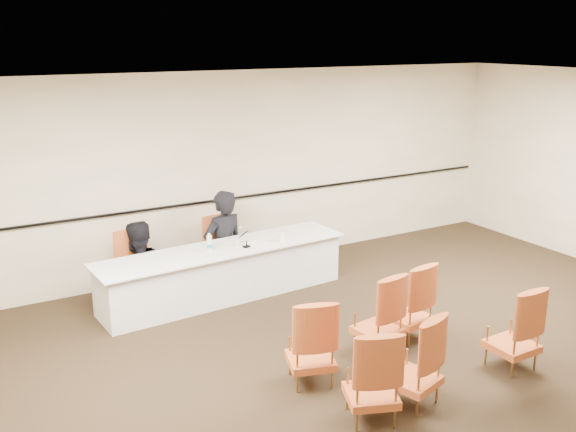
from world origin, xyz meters
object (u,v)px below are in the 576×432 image
at_px(drinking_glass, 238,242).
at_px(panelist_main_chair, 224,250).
at_px(panelist_second, 138,279).
at_px(aud_chair_front_right, 409,300).
at_px(aud_chair_back_right, 513,327).
at_px(aud_chair_back_left, 372,374).
at_px(aud_chair_front_mid, 378,312).
at_px(microphone, 246,238).
at_px(panel_table, 224,273).
at_px(panelist_main, 224,252).
at_px(aud_chair_back_mid, 413,359).
at_px(water_bottle, 209,242).
at_px(coffee_cup, 281,237).
at_px(aud_chair_front_left, 311,340).
at_px(panelist_second_chair, 137,267).

bearing_deg(drinking_glass, panelist_main_chair, 86.36).
bearing_deg(panelist_second, drinking_glass, 137.78).
distance_m(panelist_main_chair, drinking_glass, 0.63).
bearing_deg(panelist_main_chair, drinking_glass, -97.07).
bearing_deg(panelist_main_chair, aud_chair_front_right, -71.27).
bearing_deg(aud_chair_back_right, aud_chair_back_left, -179.65).
bearing_deg(aud_chair_front_mid, microphone, 96.19).
height_order(panel_table, aud_chair_back_right, aud_chair_back_right).
bearing_deg(drinking_glass, aud_chair_back_left, -94.22).
xyz_separation_m(panel_table, aud_chair_front_mid, (0.86, -2.31, 0.12)).
bearing_deg(panelist_main, panel_table, 54.34).
bearing_deg(aud_chair_front_mid, aud_chair_back_mid, -118.14).
bearing_deg(panelist_main_chair, aud_chair_back_right, -70.61).
relative_size(water_bottle, aud_chair_back_mid, 0.25).
bearing_deg(drinking_glass, coffee_cup, -9.53).
xyz_separation_m(panelist_main, aud_chair_front_left, (-0.42, -3.07, 0.03)).
bearing_deg(panelist_second, aud_chair_back_right, 106.52).
distance_m(panelist_main_chair, aud_chair_front_mid, 2.93).
xyz_separation_m(drinking_glass, aud_chair_front_left, (-0.38, -2.50, -0.28)).
xyz_separation_m(panel_table, panelist_second, (-1.06, 0.47, -0.06)).
relative_size(panelist_second_chair, aud_chair_back_right, 1.00).
bearing_deg(aud_chair_back_right, water_bottle, 121.42).
relative_size(panel_table, aud_chair_back_mid, 3.72).
height_order(panelist_second_chair, aud_chair_front_right, same).
xyz_separation_m(aud_chair_front_left, aud_chair_back_right, (2.05, -0.82, 0.00)).
xyz_separation_m(aud_chair_back_left, aud_chair_back_mid, (0.51, 0.02, 0.00)).
distance_m(drinking_glass, aud_chair_front_left, 2.55).
xyz_separation_m(panelist_main_chair, aud_chair_front_right, (1.13, -2.77, 0.00)).
height_order(panel_table, aud_chair_front_mid, aud_chair_front_mid).
xyz_separation_m(aud_chair_front_mid, aud_chair_back_right, (1.03, -1.02, 0.00)).
xyz_separation_m(panel_table, aud_chair_front_right, (1.38, -2.22, 0.12)).
xyz_separation_m(water_bottle, aud_chair_front_mid, (1.06, -2.31, -0.35)).
bearing_deg(coffee_cup, water_bottle, 173.73).
distance_m(panelist_main_chair, water_bottle, 0.80).
height_order(panelist_main_chair, aud_chair_back_mid, same).
xyz_separation_m(panelist_main_chair, aud_chair_back_right, (1.63, -3.89, 0.00)).
bearing_deg(panel_table, aud_chair_back_mid, -85.19).
relative_size(panelist_second_chair, aud_chair_front_left, 1.00).
xyz_separation_m(microphone, aud_chair_back_right, (1.59, -3.21, -0.37)).
height_order(drinking_glass, coffee_cup, coffee_cup).
height_order(microphone, coffee_cup, microphone).
bearing_deg(panel_table, coffee_cup, -11.61).
xyz_separation_m(panelist_second_chair, aud_chair_front_mid, (1.91, -2.79, 0.00)).
relative_size(panelist_main_chair, aud_chair_front_right, 1.00).
xyz_separation_m(panelist_second_chair, aud_chair_front_right, (2.44, -2.70, 0.00)).
bearing_deg(panelist_second, microphone, 134.98).
bearing_deg(panelist_second, panelist_main_chair, 162.25).
height_order(aud_chair_front_mid, aud_chair_back_left, same).
relative_size(aud_chair_front_right, aud_chair_back_mid, 1.00).
relative_size(panelist_second, aud_chair_back_right, 1.71).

